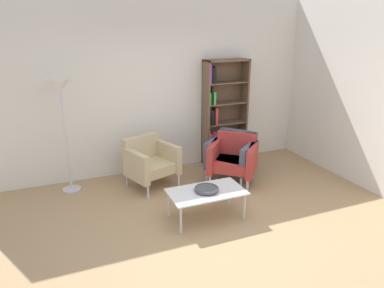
# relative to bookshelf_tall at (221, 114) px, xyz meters

# --- Properties ---
(ground_plane) EXTENTS (8.32, 8.32, 0.00)m
(ground_plane) POSITION_rel_bookshelf_tall_xyz_m (-1.18, -2.25, -0.93)
(ground_plane) COLOR tan
(plaster_back_panel) EXTENTS (6.40, 0.12, 2.90)m
(plaster_back_panel) POSITION_rel_bookshelf_tall_xyz_m (-1.18, 0.21, 0.52)
(plaster_back_panel) COLOR silver
(plaster_back_panel) RESTS_ON ground_plane
(plaster_right_partition) EXTENTS (0.12, 5.20, 2.90)m
(plaster_right_partition) POSITION_rel_bookshelf_tall_xyz_m (1.68, -1.65, 0.52)
(plaster_right_partition) COLOR silver
(plaster_right_partition) RESTS_ON ground_plane
(bookshelf_tall) EXTENTS (0.80, 0.30, 1.90)m
(bookshelf_tall) POSITION_rel_bookshelf_tall_xyz_m (0.00, 0.00, 0.00)
(bookshelf_tall) COLOR brown
(bookshelf_tall) RESTS_ON ground_plane
(coffee_table_low) EXTENTS (1.00, 0.56, 0.40)m
(coffee_table_low) POSITION_rel_bookshelf_tall_xyz_m (-1.08, -1.76, -0.56)
(coffee_table_low) COLOR silver
(coffee_table_low) RESTS_ON ground_plane
(decorative_bowl) EXTENTS (0.32, 0.32, 0.05)m
(decorative_bowl) POSITION_rel_bookshelf_tall_xyz_m (-1.08, -1.76, -0.50)
(decorative_bowl) COLOR #4C4C51
(decorative_bowl) RESTS_ON coffee_table_low
(armchair_corner_red) EXTENTS (0.89, 0.85, 0.78)m
(armchair_corner_red) POSITION_rel_bookshelf_tall_xyz_m (-1.48, -0.48, -0.52)
(armchair_corner_red) COLOR #C6B289
(armchair_corner_red) RESTS_ON ground_plane
(armchair_spare_guest) EXTENTS (0.95, 0.94, 0.78)m
(armchair_spare_guest) POSITION_rel_bookshelf_tall_xyz_m (-0.18, -0.85, -0.52)
(armchair_spare_guest) COLOR #B73833
(armchair_spare_guest) RESTS_ON ground_plane
(armchair_by_bookshelf) EXTENTS (0.94, 0.95, 0.78)m
(armchair_by_bookshelf) POSITION_rel_bookshelf_tall_xyz_m (-0.13, -0.72, -0.52)
(armchair_by_bookshelf) COLOR #4C566B
(armchair_by_bookshelf) RESTS_ON ground_plane
(floor_lamp_torchiere) EXTENTS (0.32, 0.32, 1.74)m
(floor_lamp_torchiere) POSITION_rel_bookshelf_tall_xyz_m (-2.69, -0.19, 0.52)
(floor_lamp_torchiere) COLOR silver
(floor_lamp_torchiere) RESTS_ON ground_plane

